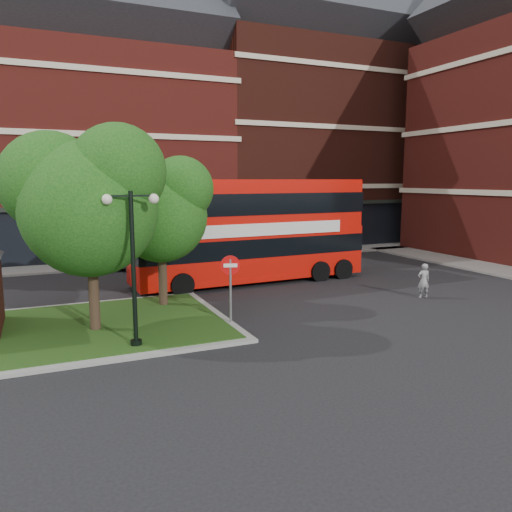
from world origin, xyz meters
name	(u,v)px	position (x,y,z in m)	size (l,w,h in m)	color
ground	(293,330)	(0.00, 0.00, 0.00)	(120.00, 120.00, 0.00)	black
pavement_far	(176,260)	(0.00, 16.50, 0.06)	(44.00, 3.00, 0.12)	slate
terrace_far_left	(36,156)	(-8.00, 24.00, 7.00)	(26.00, 12.00, 14.00)	maroon
terrace_far_right	(307,149)	(14.00, 24.00, 8.00)	(18.00, 12.00, 16.00)	#471911
traffic_island	(49,332)	(-8.00, 3.00, 0.07)	(12.60, 7.60, 0.15)	gray
tree_island_west	(86,196)	(-6.60, 2.58, 4.79)	(5.40, 4.71, 7.21)	#2D2116
tree_island_east	(158,206)	(-3.58, 5.06, 4.24)	(4.46, 3.90, 6.29)	#2D2116
lamp_island	(133,261)	(-5.50, 0.20, 2.83)	(1.72, 0.36, 5.00)	black
lamp_far_left	(214,220)	(2.00, 14.50, 2.83)	(1.72, 0.36, 5.00)	black
lamp_far_right	(323,216)	(10.00, 14.50, 2.83)	(1.72, 0.36, 5.00)	black
bus	(250,224)	(1.90, 8.39, 3.07)	(12.38, 3.38, 4.68)	red
woman	(424,281)	(7.74, 2.00, 0.79)	(0.58, 0.38, 1.58)	gray
car_silver	(151,256)	(-2.02, 14.50, 0.78)	(1.84, 4.58, 1.56)	silver
car_white	(270,247)	(6.61, 16.00, 0.64)	(1.36, 3.89, 1.28)	silver
no_entry_sign	(230,276)	(-1.80, 1.50, 1.86)	(0.70, 0.26, 2.60)	slate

